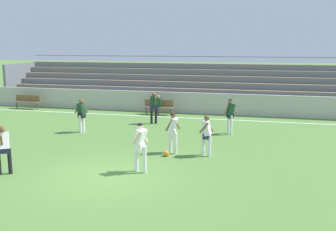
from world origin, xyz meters
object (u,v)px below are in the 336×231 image
object	(u,v)px
player_white_wide_right	(173,129)
player_dark_trailing_run	(154,105)
bleacher_stand	(193,84)
player_white_overlapping	(140,143)
spectator_seated	(158,103)
player_white_wide_left	(207,132)
player_dark_on_ball	(81,113)
bench_centre_sideline	(159,106)
player_white_pressing_high	(3,146)
player_dark_challenging	(230,113)
soccer_ball	(166,153)
bench_near_wall_gap	(27,101)

from	to	relation	value
player_white_wide_right	player_dark_trailing_run	size ratio (longest dim) A/B	0.95
bleacher_stand	player_white_overlapping	xyz separation A→B (m)	(0.91, -14.87, -0.46)
spectator_seated	player_white_wide_left	distance (m)	9.03
player_white_wide_left	player_dark_on_ball	xyz separation A→B (m)	(-6.50, 2.58, 0.03)
bench_centre_sideline	player_white_pressing_high	size ratio (longest dim) A/B	1.09
player_white_overlapping	player_dark_on_ball	xyz separation A→B (m)	(-4.63, 5.06, -0.04)
player_dark_on_ball	player_dark_trailing_run	xyz separation A→B (m)	(2.85, 2.83, 0.05)
spectator_seated	player_dark_challenging	bearing A→B (deg)	-41.36
player_dark_on_ball	player_white_pressing_high	size ratio (longest dim) A/B	0.99
player_white_pressing_high	player_white_wide_right	bearing A→B (deg)	38.45
soccer_ball	player_dark_trailing_run	bearing A→B (deg)	110.28
spectator_seated	player_white_pressing_high	bearing A→B (deg)	-99.90
player_white_wide_left	player_white_overlapping	distance (m)	3.10
spectator_seated	soccer_ball	xyz separation A→B (m)	(2.64, -8.48, -0.59)
bench_near_wall_gap	player_dark_trailing_run	distance (m)	9.94
bench_centre_sideline	player_white_pressing_high	xyz separation A→B (m)	(-2.06, -11.92, 0.44)
player_white_pressing_high	soccer_ball	bearing A→B (deg)	35.33
bench_centre_sideline	soccer_ball	xyz separation A→B (m)	(2.64, -8.60, -0.44)
player_white_wide_left	player_white_overlapping	world-z (taller)	player_white_overlapping
bench_near_wall_gap	player_white_overlapping	xyz separation A→B (m)	(11.33, -10.62, 0.48)
bench_near_wall_gap	player_white_pressing_high	size ratio (longest dim) A/B	1.09
player_white_wide_right	player_dark_on_ball	distance (m)	5.74
bench_centre_sideline	player_white_overlapping	xyz separation A→B (m)	(2.25, -10.62, 0.48)
bleacher_stand	bench_centre_sideline	world-z (taller)	bleacher_stand
bench_near_wall_gap	player_white_pressing_high	bearing A→B (deg)	-59.52
bench_near_wall_gap	player_dark_trailing_run	world-z (taller)	player_dark_trailing_run
bench_centre_sideline	player_white_wide_left	xyz separation A→B (m)	(4.12, -8.15, 0.41)
player_white_overlapping	player_dark_challenging	size ratio (longest dim) A/B	0.99
player_white_pressing_high	player_dark_challenging	bearing A→B (deg)	48.70
spectator_seated	player_dark_trailing_run	xyz separation A→B (m)	(0.47, -2.62, 0.32)
spectator_seated	player_white_overlapping	distance (m)	10.75
player_dark_challenging	soccer_ball	xyz separation A→B (m)	(-2.05, -4.35, -0.92)
player_dark_challenging	player_white_wide_right	bearing A→B (deg)	-116.40
player_white_wide_left	player_white_pressing_high	world-z (taller)	player_white_pressing_high
spectator_seated	soccer_ball	world-z (taller)	spectator_seated
player_dark_on_ball	soccer_ball	bearing A→B (deg)	-31.11
player_white_wide_left	player_white_pressing_high	distance (m)	7.24
spectator_seated	player_white_overlapping	world-z (taller)	player_white_overlapping
player_white_pressing_high	soccer_ball	size ratio (longest dim) A/B	7.53
bleacher_stand	player_white_wide_left	distance (m)	12.71
bleacher_stand	player_white_pressing_high	size ratio (longest dim) A/B	16.53
player_dark_challenging	player_white_pressing_high	bearing A→B (deg)	-131.30
bench_near_wall_gap	player_white_pressing_high	xyz separation A→B (m)	(7.02, -11.92, 0.44)
bleacher_stand	player_white_wide_left	world-z (taller)	bleacher_stand
bench_near_wall_gap	soccer_ball	size ratio (longest dim) A/B	8.18
bleacher_stand	player_dark_trailing_run	xyz separation A→B (m)	(-0.87, -6.98, -0.46)
spectator_seated	player_dark_challenging	distance (m)	6.25
bench_centre_sideline	player_dark_on_ball	size ratio (longest dim) A/B	1.09
player_white_wide_left	soccer_ball	distance (m)	1.77
bleacher_stand	player_dark_challenging	size ratio (longest dim) A/B	15.92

